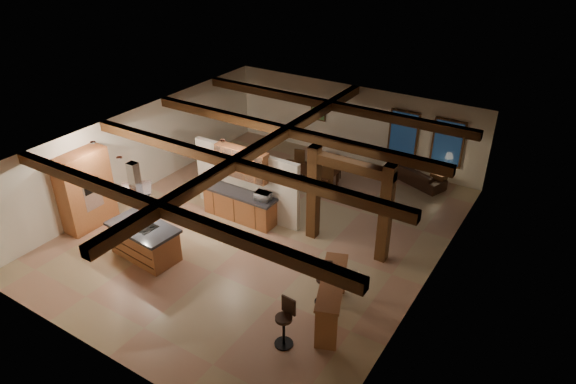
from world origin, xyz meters
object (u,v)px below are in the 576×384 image
Objects in this scene: kitchen_island at (145,241)px; bar_counter at (332,293)px; dining_table at (313,178)px; sofa at (419,176)px.

kitchen_island is 0.95× the size of bar_counter.
bar_counter is (3.68, -5.59, 0.48)m from dining_table.
bar_counter is at bearing 5.57° from kitchen_island.
kitchen_island reaches higher than dining_table.
dining_table reaches higher than sofa.
kitchen_island is 9.63m from sofa.
dining_table is at bearing 73.05° from kitchen_island.
dining_table is (1.87, 6.13, -0.22)m from kitchen_island.
kitchen_island is at bearing -174.43° from bar_counter.
kitchen_island is 5.59m from bar_counter.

